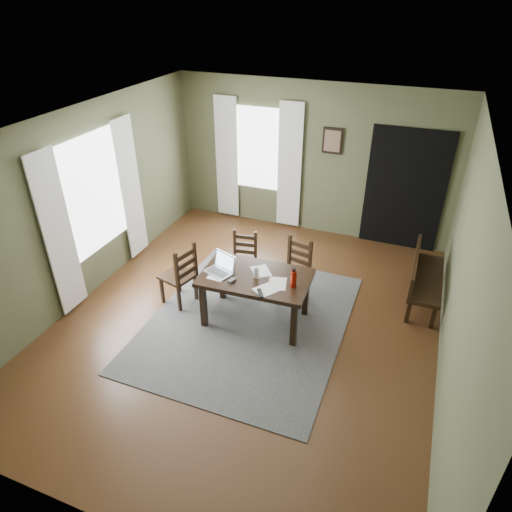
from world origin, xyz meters
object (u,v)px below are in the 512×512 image
at_px(laptop, 221,267).
at_px(water_bottle, 294,278).
at_px(chair_end, 180,275).
at_px(bench, 422,275).
at_px(dining_table, 256,282).
at_px(chair_back_right, 294,271).
at_px(chair_back_left, 243,261).

relative_size(laptop, water_bottle, 1.61).
height_order(chair_end, bench, chair_end).
relative_size(dining_table, chair_back_right, 1.61).
bearing_deg(laptop, dining_table, 27.02).
bearing_deg(dining_table, chair_back_left, 120.31).
relative_size(dining_table, water_bottle, 5.51).
distance_m(chair_back_left, laptop, 0.89).
bearing_deg(bench, water_bottle, 130.99).
xyz_separation_m(chair_back_left, laptop, (0.02, -0.81, 0.37)).
distance_m(dining_table, laptop, 0.50).
xyz_separation_m(bench, water_bottle, (-1.54, -1.34, 0.41)).
relative_size(chair_end, water_bottle, 3.59).
relative_size(chair_end, bench, 0.72).
bearing_deg(bench, dining_table, 121.88).
relative_size(dining_table, chair_back_left, 1.72).
bearing_deg(dining_table, water_bottle, -8.02).
bearing_deg(water_bottle, chair_back_left, 142.12).
bearing_deg(chair_back_right, bench, 31.07).
xyz_separation_m(dining_table, chair_back_left, (-0.49, 0.75, -0.22)).
relative_size(dining_table, chair_end, 1.53).
xyz_separation_m(chair_end, laptop, (0.68, -0.04, 0.32)).
bearing_deg(laptop, chair_back_left, 111.77).
height_order(dining_table, chair_end, chair_end).
xyz_separation_m(chair_back_left, bench, (2.56, 0.54, 0.02)).
relative_size(chair_end, chair_back_left, 1.12).
relative_size(chair_back_left, bench, 0.65).
bearing_deg(water_bottle, laptop, -179.51).
bearing_deg(chair_back_right, laptop, -122.19).
relative_size(bench, water_bottle, 4.97).
distance_m(chair_end, water_bottle, 1.73).
distance_m(chair_back_right, laptop, 1.17).
height_order(dining_table, chair_back_left, chair_back_left).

